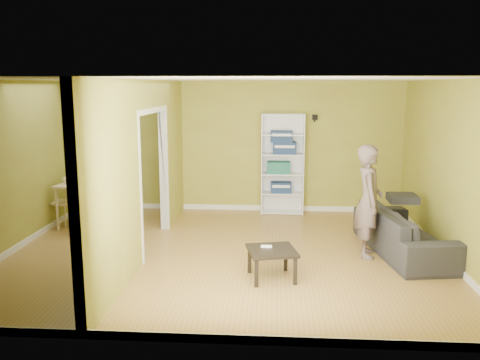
{
  "coord_description": "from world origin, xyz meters",
  "views": [
    {
      "loc": [
        0.71,
        -7.36,
        2.52
      ],
      "look_at": [
        0.2,
        0.2,
        1.1
      ],
      "focal_mm": 38.0,
      "sensor_mm": 36.0,
      "label": 1
    }
  ],
  "objects_px": {
    "chair_left": "(60,201)",
    "chair_far": "(107,191)",
    "chair_near": "(86,206)",
    "coffee_table": "(272,254)",
    "sofa": "(404,225)",
    "person": "(369,192)",
    "bookshelf": "(282,164)",
    "dining_table": "(96,188)"
  },
  "relations": [
    {
      "from": "chair_left",
      "to": "person",
      "type": "bearing_deg",
      "value": 78.04
    },
    {
      "from": "bookshelf",
      "to": "coffee_table",
      "type": "bearing_deg",
      "value": -92.89
    },
    {
      "from": "sofa",
      "to": "coffee_table",
      "type": "bearing_deg",
      "value": 112.2
    },
    {
      "from": "chair_far",
      "to": "sofa",
      "type": "bearing_deg",
      "value": 152.34
    },
    {
      "from": "dining_table",
      "to": "chair_near",
      "type": "height_order",
      "value": "chair_near"
    },
    {
      "from": "chair_left",
      "to": "chair_far",
      "type": "height_order",
      "value": "chair_far"
    },
    {
      "from": "bookshelf",
      "to": "chair_near",
      "type": "distance_m",
      "value": 3.82
    },
    {
      "from": "chair_far",
      "to": "bookshelf",
      "type": "bearing_deg",
      "value": -177.99
    },
    {
      "from": "bookshelf",
      "to": "dining_table",
      "type": "xyz_separation_m",
      "value": [
        -3.33,
        -1.28,
        -0.28
      ]
    },
    {
      "from": "dining_table",
      "to": "chair_near",
      "type": "distance_m",
      "value": 0.59
    },
    {
      "from": "person",
      "to": "coffee_table",
      "type": "bearing_deg",
      "value": 129.95
    },
    {
      "from": "chair_left",
      "to": "chair_far",
      "type": "xyz_separation_m",
      "value": [
        0.67,
        0.6,
        0.06
      ]
    },
    {
      "from": "person",
      "to": "coffee_table",
      "type": "height_order",
      "value": "person"
    },
    {
      "from": "bookshelf",
      "to": "sofa",
      "type": "bearing_deg",
      "value": -52.68
    },
    {
      "from": "dining_table",
      "to": "bookshelf",
      "type": "bearing_deg",
      "value": 20.99
    },
    {
      "from": "bookshelf",
      "to": "dining_table",
      "type": "height_order",
      "value": "bookshelf"
    },
    {
      "from": "chair_left",
      "to": "chair_far",
      "type": "distance_m",
      "value": 0.9
    },
    {
      "from": "bookshelf",
      "to": "chair_far",
      "type": "bearing_deg",
      "value": -168.7
    },
    {
      "from": "coffee_table",
      "to": "chair_left",
      "type": "height_order",
      "value": "chair_left"
    },
    {
      "from": "person",
      "to": "dining_table",
      "type": "bearing_deg",
      "value": 78.42
    },
    {
      "from": "person",
      "to": "chair_far",
      "type": "xyz_separation_m",
      "value": [
        -4.58,
        1.9,
        -0.46
      ]
    },
    {
      "from": "person",
      "to": "bookshelf",
      "type": "xyz_separation_m",
      "value": [
        -1.23,
        2.57,
        0.01
      ]
    },
    {
      "from": "coffee_table",
      "to": "bookshelf",
      "type": "bearing_deg",
      "value": 87.11
    },
    {
      "from": "sofa",
      "to": "person",
      "type": "relative_size",
      "value": 1.15
    },
    {
      "from": "chair_near",
      "to": "chair_left",
      "type": "bearing_deg",
      "value": 150.07
    },
    {
      "from": "person",
      "to": "chair_left",
      "type": "xyz_separation_m",
      "value": [
        -5.25,
        1.31,
        -0.52
      ]
    },
    {
      "from": "sofa",
      "to": "bookshelf",
      "type": "distance_m",
      "value": 3.05
    },
    {
      "from": "dining_table",
      "to": "chair_near",
      "type": "bearing_deg",
      "value": -88.59
    },
    {
      "from": "coffee_table",
      "to": "person",
      "type": "bearing_deg",
      "value": 35.71
    },
    {
      "from": "sofa",
      "to": "chair_left",
      "type": "distance_m",
      "value": 5.95
    },
    {
      "from": "bookshelf",
      "to": "chair_left",
      "type": "height_order",
      "value": "bookshelf"
    },
    {
      "from": "dining_table",
      "to": "coffee_table",
      "type": "bearing_deg",
      "value": -36.23
    },
    {
      "from": "dining_table",
      "to": "chair_near",
      "type": "relative_size",
      "value": 1.24
    },
    {
      "from": "chair_left",
      "to": "chair_far",
      "type": "bearing_deg",
      "value": 133.68
    },
    {
      "from": "coffee_table",
      "to": "chair_far",
      "type": "distance_m",
      "value": 4.31
    },
    {
      "from": "sofa",
      "to": "chair_near",
      "type": "distance_m",
      "value": 5.17
    },
    {
      "from": "sofa",
      "to": "bookshelf",
      "type": "bearing_deg",
      "value": 28.56
    },
    {
      "from": "chair_near",
      "to": "coffee_table",
      "type": "bearing_deg",
      "value": -20.01
    },
    {
      "from": "coffee_table",
      "to": "sofa",
      "type": "bearing_deg",
      "value": 30.96
    },
    {
      "from": "person",
      "to": "dining_table",
      "type": "distance_m",
      "value": 4.75
    },
    {
      "from": "dining_table",
      "to": "chair_far",
      "type": "xyz_separation_m",
      "value": [
        -0.02,
        0.61,
        -0.19
      ]
    },
    {
      "from": "chair_near",
      "to": "person",
      "type": "bearing_deg",
      "value": -0.03
    }
  ]
}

